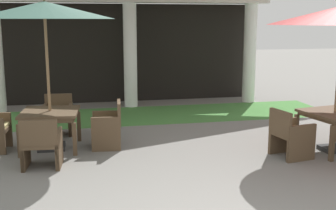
{
  "coord_description": "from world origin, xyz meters",
  "views": [
    {
      "loc": [
        -1.43,
        -3.57,
        2.38
      ],
      "look_at": [
        0.09,
        3.71,
        0.92
      ],
      "focal_mm": 46.25,
      "sensor_mm": 36.0,
      "label": 1
    }
  ],
  "objects_px": {
    "patio_table_mid_right": "(335,117)",
    "terracotta_urn": "(48,127)",
    "patio_chair_mid_right_west": "(290,135)",
    "patio_chair_mid_left_south": "(41,144)",
    "patio_chair_mid_left_east": "(108,126)",
    "patio_umbrella_mid_left": "(45,12)",
    "patio_chair_mid_left_north": "(58,116)",
    "patio_table_mid_left": "(50,116)"
  },
  "relations": [
    {
      "from": "patio_table_mid_right",
      "to": "terracotta_urn",
      "type": "height_order",
      "value": "patio_table_mid_right"
    },
    {
      "from": "patio_chair_mid_right_west",
      "to": "terracotta_urn",
      "type": "bearing_deg",
      "value": -130.69
    },
    {
      "from": "patio_chair_mid_left_south",
      "to": "patio_table_mid_right",
      "type": "height_order",
      "value": "patio_chair_mid_left_south"
    },
    {
      "from": "patio_chair_mid_left_east",
      "to": "patio_table_mid_right",
      "type": "height_order",
      "value": "patio_chair_mid_left_east"
    },
    {
      "from": "patio_umbrella_mid_left",
      "to": "patio_chair_mid_left_east",
      "type": "height_order",
      "value": "patio_umbrella_mid_left"
    },
    {
      "from": "patio_umbrella_mid_left",
      "to": "patio_chair_mid_right_west",
      "type": "distance_m",
      "value": 4.86
    },
    {
      "from": "patio_chair_mid_left_east",
      "to": "patio_chair_mid_left_north",
      "type": "distance_m",
      "value": 1.51
    },
    {
      "from": "patio_table_mid_left",
      "to": "patio_chair_mid_left_north",
      "type": "relative_size",
      "value": 1.32
    },
    {
      "from": "terracotta_urn",
      "to": "patio_chair_mid_right_west",
      "type": "bearing_deg",
      "value": -30.34
    },
    {
      "from": "patio_chair_mid_left_east",
      "to": "patio_chair_mid_right_west",
      "type": "height_order",
      "value": "patio_chair_mid_left_east"
    },
    {
      "from": "patio_chair_mid_left_south",
      "to": "patio_table_mid_right",
      "type": "bearing_deg",
      "value": 3.37
    },
    {
      "from": "patio_umbrella_mid_left",
      "to": "terracotta_urn",
      "type": "distance_m",
      "value": 2.64
    },
    {
      "from": "patio_chair_mid_left_north",
      "to": "patio_chair_mid_right_west",
      "type": "height_order",
      "value": "patio_chair_mid_right_west"
    },
    {
      "from": "patio_table_mid_left",
      "to": "patio_chair_mid_right_west",
      "type": "relative_size",
      "value": 1.29
    },
    {
      "from": "patio_chair_mid_left_east",
      "to": "patio_chair_mid_right_west",
      "type": "xyz_separation_m",
      "value": [
        3.09,
        -1.29,
        -0.01
      ]
    },
    {
      "from": "patio_chair_mid_left_east",
      "to": "terracotta_urn",
      "type": "relative_size",
      "value": 2.35
    },
    {
      "from": "patio_chair_mid_left_south",
      "to": "patio_chair_mid_right_west",
      "type": "height_order",
      "value": "patio_chair_mid_right_west"
    },
    {
      "from": "patio_umbrella_mid_left",
      "to": "patio_chair_mid_left_south",
      "type": "bearing_deg",
      "value": -94.87
    },
    {
      "from": "patio_umbrella_mid_left",
      "to": "patio_table_mid_left",
      "type": "bearing_deg",
      "value": -75.96
    },
    {
      "from": "patio_chair_mid_left_south",
      "to": "patio_umbrella_mid_left",
      "type": "bearing_deg",
      "value": 90.0
    },
    {
      "from": "patio_chair_mid_left_north",
      "to": "patio_chair_mid_right_west",
      "type": "distance_m",
      "value": 4.74
    },
    {
      "from": "patio_table_mid_right",
      "to": "patio_chair_mid_right_west",
      "type": "relative_size",
      "value": 1.38
    },
    {
      "from": "patio_table_mid_left",
      "to": "patio_chair_mid_left_north",
      "type": "distance_m",
      "value": 1.09
    },
    {
      "from": "patio_chair_mid_left_north",
      "to": "patio_chair_mid_left_east",
      "type": "bearing_deg",
      "value": 135.12
    },
    {
      "from": "patio_umbrella_mid_left",
      "to": "patio_chair_mid_left_south",
      "type": "xyz_separation_m",
      "value": [
        -0.09,
        -1.06,
        -2.14
      ]
    },
    {
      "from": "patio_chair_mid_left_east",
      "to": "terracotta_urn",
      "type": "xyz_separation_m",
      "value": [
        -1.19,
        1.22,
        -0.26
      ]
    },
    {
      "from": "patio_chair_mid_left_east",
      "to": "patio_table_mid_right",
      "type": "relative_size",
      "value": 0.74
    },
    {
      "from": "patio_chair_mid_left_east",
      "to": "patio_table_mid_right",
      "type": "bearing_deg",
      "value": -100.43
    },
    {
      "from": "patio_table_mid_left",
      "to": "patio_table_mid_right",
      "type": "xyz_separation_m",
      "value": [
        5.12,
        -1.2,
        0.01
      ]
    },
    {
      "from": "patio_umbrella_mid_left",
      "to": "patio_chair_mid_right_west",
      "type": "xyz_separation_m",
      "value": [
        4.15,
        -1.38,
        -2.13
      ]
    },
    {
      "from": "patio_chair_mid_left_north",
      "to": "patio_table_mid_left",
      "type": "bearing_deg",
      "value": 90.0
    },
    {
      "from": "patio_umbrella_mid_left",
      "to": "patio_chair_mid_left_east",
      "type": "xyz_separation_m",
      "value": [
        1.06,
        -0.09,
        -2.12
      ]
    },
    {
      "from": "patio_chair_mid_left_south",
      "to": "patio_table_mid_right",
      "type": "relative_size",
      "value": 0.72
    },
    {
      "from": "patio_chair_mid_left_north",
      "to": "patio_table_mid_right",
      "type": "relative_size",
      "value": 0.71
    },
    {
      "from": "patio_chair_mid_left_north",
      "to": "terracotta_urn",
      "type": "relative_size",
      "value": 2.24
    },
    {
      "from": "patio_chair_mid_left_south",
      "to": "terracotta_urn",
      "type": "relative_size",
      "value": 2.27
    },
    {
      "from": "patio_chair_mid_left_east",
      "to": "patio_table_mid_right",
      "type": "distance_m",
      "value": 4.21
    },
    {
      "from": "patio_chair_mid_left_east",
      "to": "terracotta_urn",
      "type": "bearing_deg",
      "value": 49.25
    },
    {
      "from": "patio_table_mid_left",
      "to": "patio_chair_mid_left_south",
      "type": "distance_m",
      "value": 1.09
    },
    {
      "from": "patio_table_mid_left",
      "to": "terracotta_urn",
      "type": "bearing_deg",
      "value": 96.47
    },
    {
      "from": "patio_chair_mid_left_south",
      "to": "terracotta_urn",
      "type": "distance_m",
      "value": 2.21
    },
    {
      "from": "patio_chair_mid_left_north",
      "to": "patio_chair_mid_right_west",
      "type": "relative_size",
      "value": 0.98
    }
  ]
}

